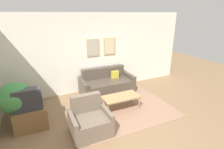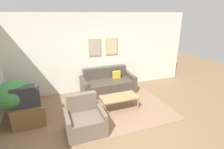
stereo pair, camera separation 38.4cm
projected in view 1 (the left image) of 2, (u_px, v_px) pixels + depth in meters
name	position (u px, v px, depth m)	size (l,w,h in m)	color
ground_plane	(115.00, 131.00, 4.18)	(16.00, 16.00, 0.00)	#846647
area_rug	(122.00, 107.00, 5.23)	(2.76, 2.34, 0.01)	#937056
wall_back	(82.00, 54.00, 5.93)	(8.00, 0.09, 2.70)	silver
couch	(107.00, 84.00, 6.15)	(1.82, 0.90, 0.85)	#4C4238
coffee_table	(121.00, 97.00, 5.01)	(1.07, 0.53, 0.42)	#A87F51
tv_stand	(31.00, 119.00, 4.19)	(0.75, 0.45, 0.53)	brown
tv	(28.00, 99.00, 4.02)	(0.62, 0.28, 0.52)	#2D2D33
armchair	(90.00, 122.00, 4.05)	(0.89, 0.76, 0.87)	#6B5B4C
potted_plant_tall	(15.00, 99.00, 4.08)	(0.74, 0.74, 1.17)	#383D42
potted_plant_by_window	(23.00, 94.00, 4.93)	(0.50, 0.50, 0.79)	#935638
potted_plant_small	(20.00, 96.00, 4.67)	(0.61, 0.61, 0.92)	#383D42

